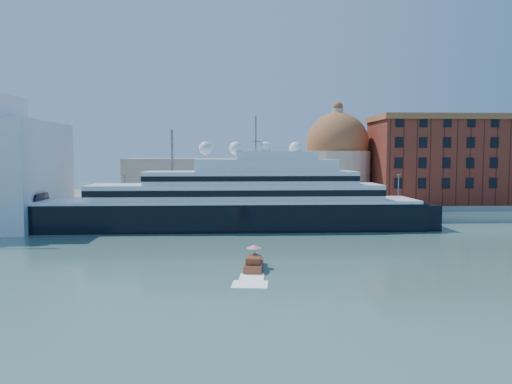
{
  "coord_description": "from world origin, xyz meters",
  "views": [
    {
      "loc": [
        -7.23,
        -77.47,
        15.13
      ],
      "look_at": [
        -2.32,
        18.0,
        7.87
      ],
      "focal_mm": 35.0,
      "sensor_mm": 36.0,
      "label": 1
    }
  ],
  "objects": [
    {
      "name": "superyacht",
      "position": [
        -10.58,
        23.0,
        4.58
      ],
      "size": [
        88.72,
        12.3,
        26.52
      ],
      "color": "black",
      "rests_on": "ground"
    },
    {
      "name": "water_taxi",
      "position": [
        -4.18,
        -12.67,
        0.79
      ],
      "size": [
        3.01,
        7.09,
        3.27
      ],
      "rotation": [
        0.0,
        0.0,
        -0.11
      ],
      "color": "maroon",
      "rests_on": "ground"
    },
    {
      "name": "warehouse",
      "position": [
        52.0,
        52.0,
        13.79
      ],
      "size": [
        43.0,
        19.0,
        23.25
      ],
      "color": "maroon",
      "rests_on": "land"
    },
    {
      "name": "quay_fence",
      "position": [
        0.0,
        29.5,
        3.1
      ],
      "size": [
        180.0,
        0.1,
        1.2
      ],
      "primitive_type": "cube",
      "color": "slate",
      "rests_on": "quay"
    },
    {
      "name": "lamp_posts",
      "position": [
        -12.67,
        32.27,
        9.84
      ],
      "size": [
        120.8,
        2.4,
        18.0
      ],
      "color": "slate",
      "rests_on": "quay"
    },
    {
      "name": "land",
      "position": [
        0.0,
        75.0,
        1.0
      ],
      "size": [
        260.0,
        72.0,
        2.0
      ],
      "primitive_type": "cube",
      "color": "slate",
      "rests_on": "ground"
    },
    {
      "name": "ground",
      "position": [
        0.0,
        0.0,
        0.0
      ],
      "size": [
        400.0,
        400.0,
        0.0
      ],
      "primitive_type": "plane",
      "color": "#345A51",
      "rests_on": "ground"
    },
    {
      "name": "church",
      "position": [
        6.39,
        57.72,
        10.91
      ],
      "size": [
        66.0,
        18.0,
        25.5
      ],
      "color": "beige",
      "rests_on": "land"
    },
    {
      "name": "quay",
      "position": [
        0.0,
        34.0,
        1.25
      ],
      "size": [
        180.0,
        10.0,
        2.5
      ],
      "primitive_type": "cube",
      "color": "gray",
      "rests_on": "ground"
    },
    {
      "name": "service_barge",
      "position": [
        -46.58,
        21.23,
        0.77
      ],
      "size": [
        12.53,
        7.42,
        2.67
      ],
      "rotation": [
        0.0,
        0.0,
        0.31
      ],
      "color": "white",
      "rests_on": "ground"
    }
  ]
}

